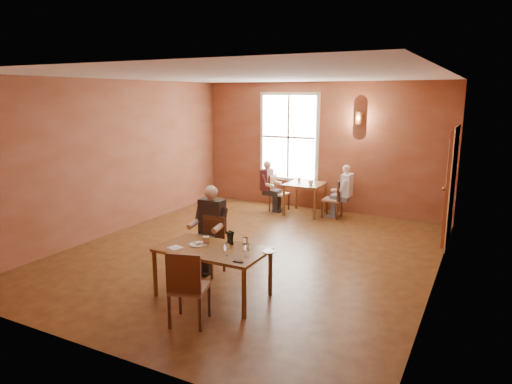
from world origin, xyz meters
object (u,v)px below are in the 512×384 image
at_px(diner_maroon, 278,187).
at_px(diner_main, 207,234).
at_px(main_table, 213,272).
at_px(second_table, 305,199).
at_px(chair_diner_main, 208,246).
at_px(chair_empty, 189,286).
at_px(diner_white, 334,192).
at_px(chair_diner_maroon, 279,193).
at_px(chair_diner_white, 332,199).

bearing_deg(diner_maroon, diner_main, 9.40).
relative_size(main_table, second_table, 1.79).
height_order(chair_diner_main, chair_empty, chair_empty).
bearing_deg(chair_empty, diner_main, 98.73).
distance_m(diner_white, chair_diner_maroon, 1.34).
height_order(chair_diner_main, diner_white, diner_white).
height_order(chair_diner_main, diner_maroon, diner_maroon).
xyz_separation_m(chair_diner_main, chair_diner_maroon, (-0.64, 4.03, -0.01)).
bearing_deg(diner_maroon, main_table, 14.06).
bearing_deg(diner_maroon, chair_diner_white, 90.00).
distance_m(main_table, diner_white, 4.69).
distance_m(chair_empty, chair_diner_white, 5.45).
bearing_deg(diner_maroon, second_table, 90.00).
bearing_deg(diner_main, chair_diner_main, -90.00).
relative_size(chair_diner_maroon, diner_maroon, 0.74).
bearing_deg(chair_diner_main, chair_empty, 115.09).
bearing_deg(chair_empty, second_table, 80.02).
bearing_deg(diner_main, chair_empty, 115.57).
bearing_deg(chair_diner_maroon, chair_diner_main, 9.06).
height_order(chair_diner_main, chair_diner_maroon, chair_diner_main).
relative_size(diner_main, diner_white, 1.11).
height_order(main_table, chair_empty, chair_empty).
bearing_deg(diner_white, chair_diner_white, 90.00).
bearing_deg(second_table, chair_diner_maroon, 180.00).
bearing_deg(diner_main, diner_maroon, -80.60).
relative_size(diner_white, diner_maroon, 1.01).
relative_size(diner_white, chair_diner_maroon, 1.36).
bearing_deg(second_table, chair_diner_main, -90.11).
xyz_separation_m(chair_diner_main, diner_maroon, (-0.67, 4.03, 0.14)).
bearing_deg(chair_empty, chair_diner_main, 98.26).
distance_m(chair_diner_main, diner_main, 0.21).
relative_size(main_table, chair_diner_white, 1.70).
relative_size(diner_main, chair_diner_white, 1.50).
distance_m(main_table, chair_diner_main, 0.83).
distance_m(chair_diner_main, diner_maroon, 4.09).
distance_m(diner_main, diner_white, 4.12).
bearing_deg(main_table, chair_diner_maroon, 103.72).
xyz_separation_m(second_table, chair_diner_maroon, (-0.65, 0.00, 0.07)).
relative_size(main_table, diner_white, 1.26).
xyz_separation_m(chair_diner_main, chair_empty, (0.66, -1.41, 0.03)).
relative_size(chair_empty, second_table, 1.15).
relative_size(chair_empty, chair_diner_white, 1.10).
height_order(main_table, diner_white, diner_white).
bearing_deg(chair_diner_main, diner_maroon, -80.53).
bearing_deg(second_table, diner_white, 0.00).
xyz_separation_m(chair_diner_main, diner_white, (0.69, 4.03, 0.14)).
bearing_deg(second_table, chair_diner_white, 0.00).
distance_m(main_table, chair_diner_maroon, 4.82).
xyz_separation_m(chair_diner_maroon, diner_maroon, (-0.03, 0.00, 0.15)).
bearing_deg(chair_empty, main_table, 85.15).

